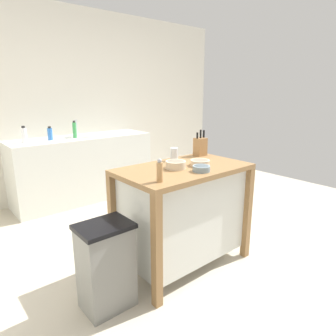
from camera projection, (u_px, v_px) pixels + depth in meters
name	position (u px, v px, depth m)	size (l,w,h in m)	color
ground_plane	(196.00, 258.00, 2.73)	(6.23, 6.23, 0.00)	#BCB29E
wall_back	(74.00, 104.00, 4.24)	(5.23, 0.10, 2.60)	beige
kitchen_island	(183.00, 210.00, 2.55)	(1.09, 0.65, 0.88)	olive
knife_block	(200.00, 146.00, 2.86)	(0.11, 0.09, 0.25)	#9E7042
bowl_stoneware_deep	(176.00, 165.00, 2.39)	(0.17, 0.17, 0.06)	beige
bowl_ceramic_small	(201.00, 168.00, 2.31)	(0.14, 0.14, 0.05)	gray
bowl_ceramic_wide	(200.00, 163.00, 2.48)	(0.16, 0.16, 0.05)	beige
drinking_cup	(174.00, 154.00, 2.66)	(0.07, 0.07, 0.11)	silver
pepper_grinder	(160.00, 171.00, 2.03)	(0.04, 0.04, 0.16)	#AD7F4C
trash_bin	(106.00, 266.00, 2.05)	(0.36, 0.28, 0.63)	slate
sink_counter	(84.00, 168.00, 4.15)	(1.89, 0.60, 0.88)	silver
sink_faucet	(76.00, 128.00, 4.12)	(0.02, 0.02, 0.22)	#B7BCC1
bottle_hand_soap	(75.00, 130.00, 3.92)	(0.05, 0.05, 0.23)	green
bottle_spray_cleaner	(50.00, 134.00, 3.75)	(0.06, 0.06, 0.17)	blue
bottle_dish_soap	(24.00, 135.00, 3.57)	(0.06, 0.06, 0.20)	white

